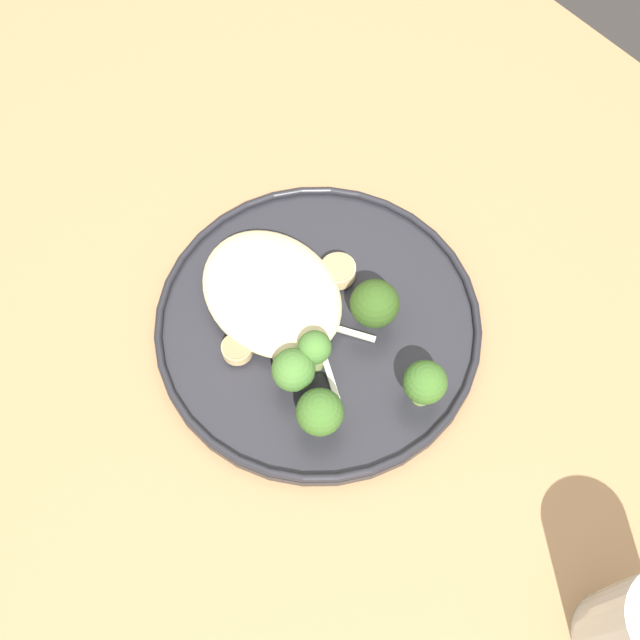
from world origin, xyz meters
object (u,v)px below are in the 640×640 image
at_px(seared_scallop_front_small, 287,267).
at_px(broccoli_floret_front_edge, 293,370).
at_px(seared_scallop_half_hidden, 287,356).
at_px(broccoli_floret_near_rim, 375,304).
at_px(broccoli_floret_right_tilted, 425,383).
at_px(seared_scallop_center_golden, 338,271).
at_px(seared_scallop_on_noodles, 268,296).
at_px(seared_scallop_left_edge, 237,349).
at_px(broccoli_floret_center_pile, 317,348).
at_px(seared_scallop_large_seared, 223,291).
at_px(dinner_plate, 320,326).
at_px(broccoli_floret_tall_stalk, 320,413).
at_px(seared_scallop_rear_pale, 265,276).

height_order(seared_scallop_front_small, broccoli_floret_front_edge, broccoli_floret_front_edge).
bearing_deg(seared_scallop_half_hidden, broccoli_floret_near_rim, -103.68).
bearing_deg(broccoli_floret_near_rim, seared_scallop_half_hidden, 76.32).
bearing_deg(broccoli_floret_right_tilted, seared_scallop_center_golden, -9.85).
bearing_deg(seared_scallop_on_noodles, seared_scallop_half_hidden, 157.04).
bearing_deg(seared_scallop_front_small, seared_scallop_left_edge, 113.24).
height_order(broccoli_floret_front_edge, broccoli_floret_center_pile, same).
height_order(seared_scallop_large_seared, seared_scallop_front_small, same).
bearing_deg(broccoli_floret_front_edge, broccoli_floret_center_pile, -84.49).
bearing_deg(dinner_plate, seared_scallop_front_small, -10.95).
relative_size(seared_scallop_half_hidden, broccoli_floret_near_rim, 0.45).
xyz_separation_m(seared_scallop_front_small, seared_scallop_center_golden, (-0.03, -0.03, 0.00)).
relative_size(broccoli_floret_front_edge, broccoli_floret_center_pile, 0.99).
height_order(seared_scallop_large_seared, broccoli_floret_center_pile, broccoli_floret_center_pile).
height_order(broccoli_floret_right_tilted, broccoli_floret_near_rim, broccoli_floret_near_rim).
distance_m(seared_scallop_front_small, seared_scallop_left_edge, 0.09).
height_order(seared_scallop_half_hidden, broccoli_floret_front_edge, broccoli_floret_front_edge).
distance_m(seared_scallop_on_noodles, broccoli_floret_tall_stalk, 0.13).
bearing_deg(seared_scallop_rear_pale, seared_scallop_left_edge, 122.82).
height_order(seared_scallop_front_small, broccoli_floret_center_pile, broccoli_floret_center_pile).
relative_size(broccoli_floret_front_edge, broccoli_floret_tall_stalk, 0.89).
distance_m(seared_scallop_front_small, broccoli_floret_center_pile, 0.10).
distance_m(seared_scallop_large_seared, seared_scallop_center_golden, 0.11).
xyz_separation_m(seared_scallop_large_seared, broccoli_floret_center_pile, (-0.10, -0.02, 0.02)).
relative_size(seared_scallop_center_golden, broccoli_floret_front_edge, 0.65).
xyz_separation_m(seared_scallop_center_golden, broccoli_floret_tall_stalk, (-0.10, 0.11, 0.02)).
relative_size(dinner_plate, broccoli_floret_near_rim, 5.13).
bearing_deg(seared_scallop_large_seared, broccoli_floret_front_edge, 177.24).
height_order(seared_scallop_center_golden, seared_scallop_rear_pale, same).
xyz_separation_m(seared_scallop_front_small, seared_scallop_left_edge, (-0.04, 0.08, 0.00)).
distance_m(seared_scallop_on_noodles, seared_scallop_center_golden, 0.07).
bearing_deg(seared_scallop_half_hidden, seared_scallop_large_seared, 2.84).
bearing_deg(seared_scallop_on_noodles, broccoli_floret_front_edge, 156.67).
relative_size(seared_scallop_left_edge, broccoli_floret_near_rim, 0.47).
height_order(seared_scallop_half_hidden, broccoli_floret_right_tilted, broccoli_floret_right_tilted).
relative_size(seared_scallop_front_small, seared_scallop_left_edge, 1.18).
height_order(dinner_plate, broccoli_floret_center_pile, broccoli_floret_center_pile).
height_order(dinner_plate, broccoli_floret_right_tilted, broccoli_floret_right_tilted).
relative_size(dinner_plate, seared_scallop_center_golden, 9.08).
bearing_deg(broccoli_floret_right_tilted, seared_scallop_rear_pale, 9.89).
bearing_deg(seared_scallop_large_seared, seared_scallop_front_small, -105.89).
height_order(seared_scallop_center_golden, broccoli_floret_front_edge, broccoli_floret_front_edge).
bearing_deg(broccoli_floret_center_pile, broccoli_floret_right_tilted, -150.03).
xyz_separation_m(seared_scallop_large_seared, seared_scallop_rear_pale, (-0.01, -0.04, 0.00)).
bearing_deg(seared_scallop_center_golden, seared_scallop_rear_pale, 54.08).
distance_m(broccoli_floret_right_tilted, broccoli_floret_center_pile, 0.09).
height_order(seared_scallop_left_edge, broccoli_floret_center_pile, broccoli_floret_center_pile).
bearing_deg(broccoli_floret_right_tilted, broccoli_floret_center_pile, 29.97).
xyz_separation_m(seared_scallop_center_golden, broccoli_floret_center_pile, (-0.05, 0.07, 0.02)).
distance_m(seared_scallop_left_edge, seared_scallop_rear_pale, 0.08).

